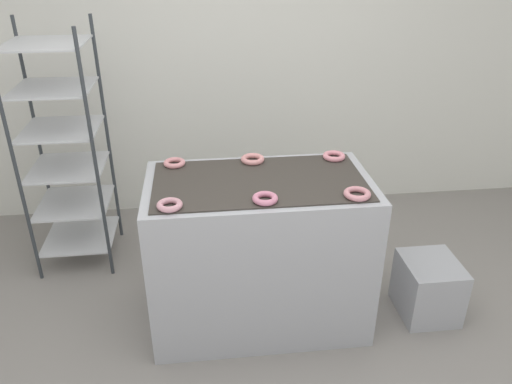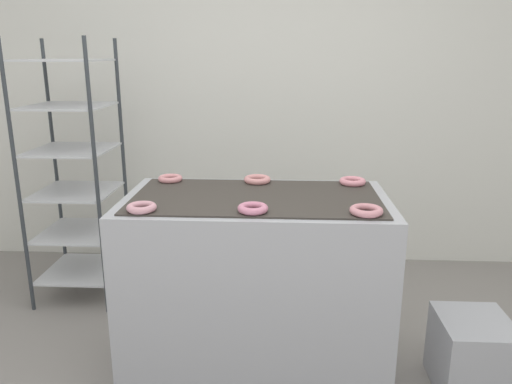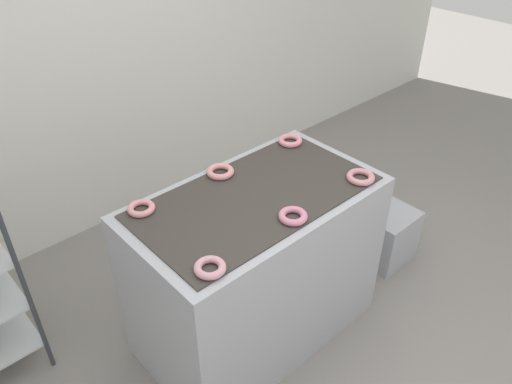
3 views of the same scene
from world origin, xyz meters
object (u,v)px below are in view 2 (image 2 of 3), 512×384
Objects in this scene: donut_near_right at (366,211)px; donut_far_left at (170,178)px; donut_near_left at (142,207)px; fryer_machine at (256,287)px; donut_far_right at (353,181)px; donut_far_center at (257,179)px; baking_rack_cart at (74,171)px; donut_near_center at (253,208)px; glaze_bin at (472,355)px.

donut_near_right is 1.07m from donut_far_left.
fryer_machine is at bearing 28.29° from donut_near_left.
donut_far_center is at bearing 178.70° from donut_far_right.
donut_far_left reaches higher than fryer_machine.
donut_near_right is 1.11× the size of donut_far_left.
donut_near_right is (1.69, -1.06, 0.10)m from baking_rack_cart.
baking_rack_cart is at bearing 161.68° from donut_far_right.
donut_near_center is 0.98× the size of donut_far_right.
donut_far_center reaches higher than fryer_machine.
glaze_bin is at bearing -18.31° from donut_far_center.
donut_near_center reaches higher than donut_far_left.
fryer_machine is 0.72m from donut_near_right.
donut_near_left is at bearing -173.83° from glaze_bin.
donut_far_center and donut_far_right have the same top height.
donut_far_left reaches higher than glaze_bin.
donut_far_right reaches higher than donut_far_left.
donut_near_left reaches higher than fryer_machine.
fryer_machine is at bearing -152.80° from donut_far_right.
donut_near_left is 0.95m from donut_near_right.
fryer_machine is 0.73m from donut_far_right.
donut_far_left is (-0.94, 0.51, -0.00)m from donut_near_right.
donut_near_left is at bearing -132.22° from donut_far_center.
donut_near_center reaches higher than fryer_machine.
baking_rack_cart is at bearing 158.32° from glaze_bin.
donut_far_center is at bearing 161.69° from glaze_bin.
donut_far_left is 0.94× the size of donut_far_right.
baking_rack_cart is 4.50× the size of glaze_bin.
fryer_machine is at bearing 152.51° from donut_near_right.
fryer_machine is 9.94× the size of donut_far_left.
donut_near_center is 0.94× the size of donut_near_right.
donut_near_center is 0.94× the size of donut_far_center.
baking_rack_cart is 12.58× the size of donut_far_right.
glaze_bin is at bearing -13.05° from donut_far_left.
donut_far_left is at bearing -36.15° from baking_rack_cart.
donut_near_right is (0.47, -0.00, -0.00)m from donut_near_center.
donut_near_left is at bearing -152.26° from donut_far_right.
donut_near_right is at bearing -31.98° from baking_rack_cart.
donut_far_right is at bearing 45.57° from donut_near_center.
donut_near_center is (-1.05, -0.15, 0.77)m from glaze_bin.
donut_far_left is (-1.51, 0.35, 0.77)m from glaze_bin.
donut_far_right is (0.48, 0.49, -0.00)m from donut_near_center.
donut_near_left is 0.91× the size of donut_near_right.
donut_near_center reaches higher than glaze_bin.
donut_near_right is (0.95, 0.01, 0.00)m from donut_near_left.
glaze_bin is at bearing 6.17° from donut_near_left.
fryer_machine is at bearing -33.62° from baking_rack_cart.
donut_near_right is at bearing 0.52° from donut_near_left.
glaze_bin is 2.97× the size of donut_far_left.
baking_rack_cart is at bearing 155.50° from donut_far_center.
donut_far_right reaches higher than fryer_machine.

